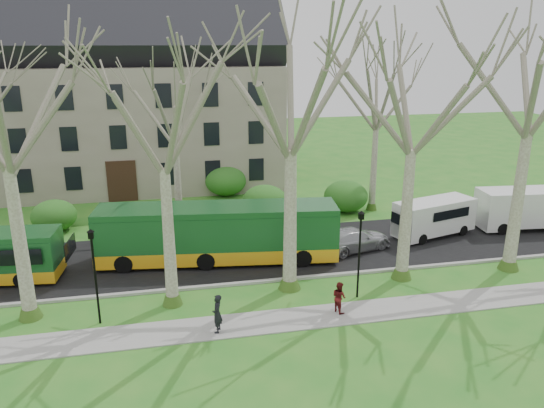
{
  "coord_description": "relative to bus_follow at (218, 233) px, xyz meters",
  "views": [
    {
      "loc": [
        -2.89,
        -22.92,
        11.94
      ],
      "look_at": [
        2.61,
        3.0,
        3.74
      ],
      "focal_mm": 35.0,
      "sensor_mm": 36.0,
      "label": 1
    }
  ],
  "objects": [
    {
      "name": "ground",
      "position": [
        0.1,
        -4.76,
        -1.71
      ],
      "size": [
        120.0,
        120.0,
        0.0
      ],
      "primitive_type": "plane",
      "color": "#287722",
      "rests_on": "ground"
    },
    {
      "name": "sidewalk",
      "position": [
        0.1,
        -7.26,
        -1.68
      ],
      "size": [
        70.0,
        2.0,
        0.06
      ],
      "primitive_type": "cube",
      "color": "gray",
      "rests_on": "ground"
    },
    {
      "name": "road",
      "position": [
        0.1,
        0.74,
        -1.68
      ],
      "size": [
        80.0,
        8.0,
        0.06
      ],
      "primitive_type": "cube",
      "color": "black",
      "rests_on": "ground"
    },
    {
      "name": "curb",
      "position": [
        0.1,
        -3.26,
        -1.64
      ],
      "size": [
        80.0,
        0.25,
        0.14
      ],
      "primitive_type": "cube",
      "color": "#A5A39E",
      "rests_on": "ground"
    },
    {
      "name": "building",
      "position": [
        -5.9,
        19.24,
        6.36
      ],
      "size": [
        26.5,
        12.2,
        16.0
      ],
      "color": "gray",
      "rests_on": "ground"
    },
    {
      "name": "tree_row_verge",
      "position": [
        0.1,
        -4.46,
        5.29
      ],
      "size": [
        49.0,
        7.0,
        14.0
      ],
      "color": "gray",
      "rests_on": "ground"
    },
    {
      "name": "tree_row_far",
      "position": [
        -1.24,
        6.24,
        4.29
      ],
      "size": [
        33.0,
        7.0,
        12.0
      ],
      "color": "gray",
      "rests_on": "ground"
    },
    {
      "name": "lamp_row",
      "position": [
        0.1,
        -5.76,
        0.86
      ],
      "size": [
        36.22,
        0.22,
        4.3
      ],
      "color": "black",
      "rests_on": "ground"
    },
    {
      "name": "hedges",
      "position": [
        -4.57,
        9.24,
        -0.71
      ],
      "size": [
        30.6,
        8.6,
        2.0
      ],
      "color": "#18551B",
      "rests_on": "ground"
    },
    {
      "name": "bus_follow",
      "position": [
        0.0,
        0.0,
        0.0
      ],
      "size": [
        13.42,
        4.39,
        3.3
      ],
      "primitive_type": null,
      "rotation": [
        0.0,
        0.0,
        -0.13
      ],
      "color": "#164F21",
      "rests_on": "road"
    },
    {
      "name": "sedan",
      "position": [
        8.0,
        -0.11,
        -0.97
      ],
      "size": [
        4.98,
        3.08,
        1.35
      ],
      "primitive_type": "imported",
      "rotation": [
        0.0,
        0.0,
        1.85
      ],
      "color": "#B0B0B5",
      "rests_on": "road"
    },
    {
      "name": "van_a",
      "position": [
        13.79,
        1.17,
        -0.49
      ],
      "size": [
        5.62,
        3.26,
        2.31
      ],
      "primitive_type": null,
      "rotation": [
        0.0,
        0.0,
        0.27
      ],
      "color": "silver",
      "rests_on": "road"
    },
    {
      "name": "van_b",
      "position": [
        20.24,
        1.19,
        -0.33
      ],
      "size": [
        6.21,
        2.78,
        2.63
      ],
      "primitive_type": null,
      "rotation": [
        0.0,
        0.0,
        -0.1
      ],
      "color": "silver",
      "rests_on": "road"
    },
    {
      "name": "pedestrian_a",
      "position": [
        -0.91,
        -7.65,
        -0.8
      ],
      "size": [
        0.58,
        0.71,
        1.7
      ],
      "primitive_type": "imported",
      "rotation": [
        0.0,
        0.0,
        -1.88
      ],
      "color": "black",
      "rests_on": "sidewalk"
    },
    {
      "name": "pedestrian_b",
      "position": [
        4.71,
        -7.05,
        -0.92
      ],
      "size": [
        0.78,
        0.87,
        1.46
      ],
      "primitive_type": "imported",
      "rotation": [
        0.0,
        0.0,
        1.95
      ],
      "color": "#591415",
      "rests_on": "sidewalk"
    }
  ]
}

